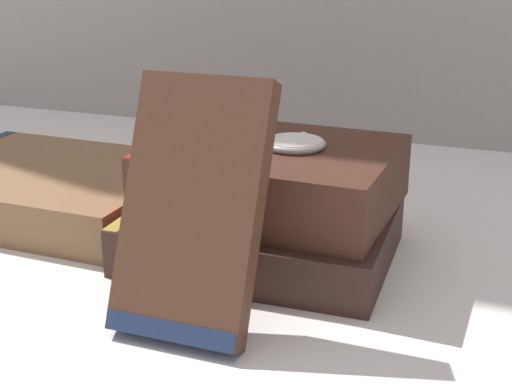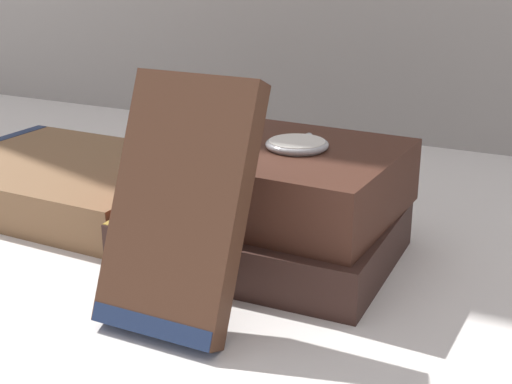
{
  "view_description": "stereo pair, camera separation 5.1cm",
  "coord_description": "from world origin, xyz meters",
  "px_view_note": "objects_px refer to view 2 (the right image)",
  "views": [
    {
      "loc": [
        0.2,
        -0.45,
        0.23
      ],
      "look_at": [
        0.03,
        0.01,
        0.06
      ],
      "focal_mm": 50.0,
      "sensor_mm": 36.0,
      "label": 1
    },
    {
      "loc": [
        0.25,
        -0.43,
        0.23
      ],
      "look_at": [
        0.03,
        0.01,
        0.06
      ],
      "focal_mm": 50.0,
      "sensor_mm": 36.0,
      "label": 2
    }
  ],
  "objects_px": {
    "book_leaning_front": "(178,213)",
    "reading_glasses": "(292,198)",
    "book_flat_bottom": "(258,233)",
    "book_flat_top": "(272,177)",
    "book_side_left": "(63,180)",
    "pocket_watch": "(297,144)"
  },
  "relations": [
    {
      "from": "book_leaning_front",
      "to": "reading_glasses",
      "type": "bearing_deg",
      "value": 96.21
    },
    {
      "from": "pocket_watch",
      "to": "reading_glasses",
      "type": "bearing_deg",
      "value": 114.83
    },
    {
      "from": "book_leaning_front",
      "to": "reading_glasses",
      "type": "relative_size",
      "value": 1.32
    },
    {
      "from": "book_side_left",
      "to": "pocket_watch",
      "type": "relative_size",
      "value": 4.75
    },
    {
      "from": "reading_glasses",
      "to": "book_flat_top",
      "type": "bearing_deg",
      "value": -94.39
    },
    {
      "from": "book_side_left",
      "to": "pocket_watch",
      "type": "xyz_separation_m",
      "value": [
        0.24,
        -0.02,
        0.07
      ]
    },
    {
      "from": "book_flat_top",
      "to": "book_leaning_front",
      "type": "xyz_separation_m",
      "value": [
        -0.01,
        -0.12,
        0.01
      ]
    },
    {
      "from": "book_flat_bottom",
      "to": "reading_glasses",
      "type": "relative_size",
      "value": 1.67
    },
    {
      "from": "reading_glasses",
      "to": "pocket_watch",
      "type": "bearing_deg",
      "value": -85.36
    },
    {
      "from": "book_flat_top",
      "to": "book_leaning_front",
      "type": "height_order",
      "value": "book_leaning_front"
    },
    {
      "from": "book_flat_bottom",
      "to": "book_leaning_front",
      "type": "bearing_deg",
      "value": -92.0
    },
    {
      "from": "book_flat_bottom",
      "to": "book_leaning_front",
      "type": "xyz_separation_m",
      "value": [
        -0.0,
        -0.11,
        0.05
      ]
    },
    {
      "from": "book_flat_top",
      "to": "book_side_left",
      "type": "bearing_deg",
      "value": 177.56
    },
    {
      "from": "book_flat_top",
      "to": "pocket_watch",
      "type": "bearing_deg",
      "value": 6.42
    },
    {
      "from": "book_flat_top",
      "to": "reading_glasses",
      "type": "height_order",
      "value": "book_flat_top"
    },
    {
      "from": "reading_glasses",
      "to": "book_flat_bottom",
      "type": "bearing_deg",
      "value": -98.26
    },
    {
      "from": "book_side_left",
      "to": "book_flat_bottom",
      "type": "bearing_deg",
      "value": -7.04
    },
    {
      "from": "book_flat_bottom",
      "to": "book_flat_top",
      "type": "xyz_separation_m",
      "value": [
        0.01,
        0.01,
        0.04
      ]
    },
    {
      "from": "book_flat_top",
      "to": "book_flat_bottom",
      "type": "bearing_deg",
      "value": -109.22
    },
    {
      "from": "book_flat_bottom",
      "to": "book_side_left",
      "type": "height_order",
      "value": "book_side_left"
    },
    {
      "from": "book_flat_bottom",
      "to": "pocket_watch",
      "type": "distance_m",
      "value": 0.08
    },
    {
      "from": "book_side_left",
      "to": "book_leaning_front",
      "type": "xyz_separation_m",
      "value": [
        0.22,
        -0.14,
        0.05
      ]
    }
  ]
}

